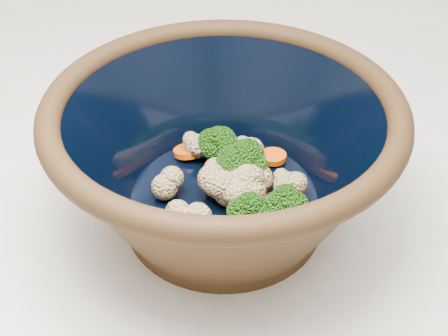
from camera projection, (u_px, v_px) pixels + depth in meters
name	position (u px, v px, depth m)	size (l,w,h in m)	color
mixing_bowl	(224.00, 156.00, 0.57)	(0.32, 0.32, 0.14)	black
vegetable_pile	(235.00, 181.00, 0.58)	(0.17, 0.18, 0.05)	#608442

